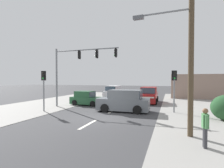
{
  "coord_description": "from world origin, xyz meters",
  "views": [
    {
      "loc": [
        4.81,
        -11.77,
        2.78
      ],
      "look_at": [
        -0.42,
        4.0,
        2.38
      ],
      "focal_mm": 28.0,
      "sensor_mm": 36.0,
      "label": 1
    }
  ],
  "objects_px": {
    "pedestal_signal_left_kerb": "(44,84)",
    "pedestrian_at_kerb": "(205,126)",
    "suv_kerbside_parked": "(114,92)",
    "utility_pole_foreground_right": "(188,41)",
    "pedestal_signal_right_kerb": "(174,84)",
    "traffic_signal_mast": "(76,64)",
    "suv_oncoming_near": "(149,95)",
    "hatchback_crossing_left": "(87,99)",
    "suv_receding_far": "(124,101)"
  },
  "relations": [
    {
      "from": "traffic_signal_mast",
      "to": "pedestal_signal_left_kerb",
      "type": "relative_size",
      "value": 1.94
    },
    {
      "from": "utility_pole_foreground_right",
      "to": "pedestal_signal_right_kerb",
      "type": "relative_size",
      "value": 2.42
    },
    {
      "from": "suv_oncoming_near",
      "to": "pedestrian_at_kerb",
      "type": "bearing_deg",
      "value": -74.58
    },
    {
      "from": "hatchback_crossing_left",
      "to": "suv_kerbside_parked",
      "type": "xyz_separation_m",
      "value": [
        0.71,
        7.62,
        0.18
      ]
    },
    {
      "from": "utility_pole_foreground_right",
      "to": "suv_oncoming_near",
      "type": "relative_size",
      "value": 1.89
    },
    {
      "from": "suv_kerbside_parked",
      "to": "traffic_signal_mast",
      "type": "bearing_deg",
      "value": -95.11
    },
    {
      "from": "suv_receding_far",
      "to": "suv_oncoming_near",
      "type": "bearing_deg",
      "value": 77.68
    },
    {
      "from": "pedestal_signal_left_kerb",
      "to": "hatchback_crossing_left",
      "type": "relative_size",
      "value": 0.95
    },
    {
      "from": "traffic_signal_mast",
      "to": "pedestal_signal_left_kerb",
      "type": "distance_m",
      "value": 3.78
    },
    {
      "from": "pedestal_signal_left_kerb",
      "to": "suv_oncoming_near",
      "type": "relative_size",
      "value": 0.78
    },
    {
      "from": "suv_receding_far",
      "to": "suv_kerbside_parked",
      "type": "xyz_separation_m",
      "value": [
        -4.16,
        10.13,
        0.0
      ]
    },
    {
      "from": "pedestal_signal_left_kerb",
      "to": "hatchback_crossing_left",
      "type": "height_order",
      "value": "pedestal_signal_left_kerb"
    },
    {
      "from": "pedestal_signal_left_kerb",
      "to": "suv_receding_far",
      "type": "bearing_deg",
      "value": 18.46
    },
    {
      "from": "suv_kerbside_parked",
      "to": "pedestrian_at_kerb",
      "type": "height_order",
      "value": "suv_kerbside_parked"
    },
    {
      "from": "traffic_signal_mast",
      "to": "suv_kerbside_parked",
      "type": "height_order",
      "value": "traffic_signal_mast"
    },
    {
      "from": "hatchback_crossing_left",
      "to": "suv_oncoming_near",
      "type": "bearing_deg",
      "value": 32.98
    },
    {
      "from": "hatchback_crossing_left",
      "to": "pedestrian_at_kerb",
      "type": "relative_size",
      "value": 2.29
    },
    {
      "from": "pedestal_signal_left_kerb",
      "to": "hatchback_crossing_left",
      "type": "xyz_separation_m",
      "value": [
        1.79,
        4.73,
        -1.71
      ]
    },
    {
      "from": "pedestal_signal_right_kerb",
      "to": "suv_receding_far",
      "type": "xyz_separation_m",
      "value": [
        -4.18,
        -0.73,
        -1.53
      ]
    },
    {
      "from": "pedestal_signal_right_kerb",
      "to": "suv_oncoming_near",
      "type": "height_order",
      "value": "pedestal_signal_right_kerb"
    },
    {
      "from": "suv_receding_far",
      "to": "utility_pole_foreground_right",
      "type": "bearing_deg",
      "value": -50.37
    },
    {
      "from": "pedestal_signal_right_kerb",
      "to": "pedestrian_at_kerb",
      "type": "distance_m",
      "value": 7.94
    },
    {
      "from": "utility_pole_foreground_right",
      "to": "traffic_signal_mast",
      "type": "xyz_separation_m",
      "value": [
        -9.65,
        6.18,
        -0.3
      ]
    },
    {
      "from": "pedestal_signal_right_kerb",
      "to": "suv_kerbside_parked",
      "type": "distance_m",
      "value": 12.66
    },
    {
      "from": "traffic_signal_mast",
      "to": "hatchback_crossing_left",
      "type": "relative_size",
      "value": 1.84
    },
    {
      "from": "pedestal_signal_left_kerb",
      "to": "pedestrian_at_kerb",
      "type": "bearing_deg",
      "value": -21.94
    },
    {
      "from": "suv_receding_far",
      "to": "suv_kerbside_parked",
      "type": "distance_m",
      "value": 10.95
    },
    {
      "from": "pedestrian_at_kerb",
      "to": "traffic_signal_mast",
      "type": "bearing_deg",
      "value": 143.43
    },
    {
      "from": "pedestal_signal_right_kerb",
      "to": "pedestal_signal_left_kerb",
      "type": "height_order",
      "value": "same"
    },
    {
      "from": "utility_pole_foreground_right",
      "to": "suv_receding_far",
      "type": "bearing_deg",
      "value": 129.63
    },
    {
      "from": "utility_pole_foreground_right",
      "to": "hatchback_crossing_left",
      "type": "distance_m",
      "value": 13.11
    },
    {
      "from": "utility_pole_foreground_right",
      "to": "suv_oncoming_near",
      "type": "bearing_deg",
      "value": 104.68
    },
    {
      "from": "utility_pole_foreground_right",
      "to": "pedestal_signal_left_kerb",
      "type": "height_order",
      "value": "utility_pole_foreground_right"
    },
    {
      "from": "utility_pole_foreground_right",
      "to": "pedestal_signal_left_kerb",
      "type": "xyz_separation_m",
      "value": [
        -11.31,
        3.38,
        -2.23
      ]
    },
    {
      "from": "pedestal_signal_left_kerb",
      "to": "suv_kerbside_parked",
      "type": "relative_size",
      "value": 0.77
    },
    {
      "from": "suv_kerbside_parked",
      "to": "pedestrian_at_kerb",
      "type": "bearing_deg",
      "value": -61.37
    },
    {
      "from": "pedestal_signal_left_kerb",
      "to": "suv_kerbside_parked",
      "type": "xyz_separation_m",
      "value": [
        2.51,
        12.36,
        -1.53
      ]
    },
    {
      "from": "pedestal_signal_left_kerb",
      "to": "hatchback_crossing_left",
      "type": "distance_m",
      "value": 5.34
    },
    {
      "from": "utility_pole_foreground_right",
      "to": "suv_kerbside_parked",
      "type": "xyz_separation_m",
      "value": [
        -8.8,
        15.74,
        -3.77
      ]
    },
    {
      "from": "pedestal_signal_right_kerb",
      "to": "hatchback_crossing_left",
      "type": "distance_m",
      "value": 9.39
    },
    {
      "from": "pedestal_signal_left_kerb",
      "to": "suv_receding_far",
      "type": "distance_m",
      "value": 7.19
    },
    {
      "from": "utility_pole_foreground_right",
      "to": "suv_receding_far",
      "type": "height_order",
      "value": "utility_pole_foreground_right"
    },
    {
      "from": "suv_oncoming_near",
      "to": "suv_receding_far",
      "type": "relative_size",
      "value": 1.0
    },
    {
      "from": "suv_oncoming_near",
      "to": "suv_kerbside_parked",
      "type": "xyz_separation_m",
      "value": [
        -5.6,
        3.53,
        0.0
      ]
    },
    {
      "from": "traffic_signal_mast",
      "to": "pedestal_signal_right_kerb",
      "type": "distance_m",
      "value": 9.4
    },
    {
      "from": "pedestrian_at_kerb",
      "to": "suv_receding_far",
      "type": "bearing_deg",
      "value": 126.58
    },
    {
      "from": "suv_kerbside_parked",
      "to": "suv_oncoming_near",
      "type": "bearing_deg",
      "value": -32.18
    },
    {
      "from": "traffic_signal_mast",
      "to": "hatchback_crossing_left",
      "type": "bearing_deg",
      "value": 85.83
    },
    {
      "from": "traffic_signal_mast",
      "to": "pedestal_signal_left_kerb",
      "type": "xyz_separation_m",
      "value": [
        -1.65,
        -2.8,
        -1.94
      ]
    },
    {
      "from": "traffic_signal_mast",
      "to": "suv_oncoming_near",
      "type": "height_order",
      "value": "traffic_signal_mast"
    }
  ]
}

